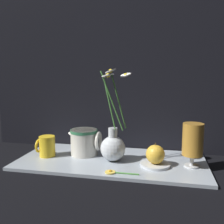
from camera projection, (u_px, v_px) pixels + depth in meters
The scene contains 10 objects.
ground_plane at pixel (111, 162), 1.00m from camera, with size 6.00×6.00×0.00m, color black.
shelf at pixel (111, 161), 1.00m from camera, with size 0.74×0.34×0.01m.
backdrop_wall at pixel (120, 28), 1.10m from camera, with size 1.24×0.02×1.10m.
vase_with_flowers at pixel (113, 145), 0.97m from camera, with size 0.13×0.15×0.36m.
yellow_mug at pixel (46, 146), 1.03m from camera, with size 0.07×0.06×0.08m.
ceramic_pitcher at pixel (85, 141), 1.05m from camera, with size 0.14×0.11×0.12m.
tea_glass at pixel (193, 140), 0.90m from camera, with size 0.07×0.07×0.16m.
saucer_plate at pixel (155, 165), 0.92m from camera, with size 0.11×0.11×0.01m.
orange_fruit at pixel (155, 154), 0.92m from camera, with size 0.07×0.07×0.08m.
loose_daisy at pixel (114, 172), 0.86m from camera, with size 0.12×0.04×0.01m.
Camera 1 is at (0.20, -0.94, 0.35)m, focal length 40.00 mm.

